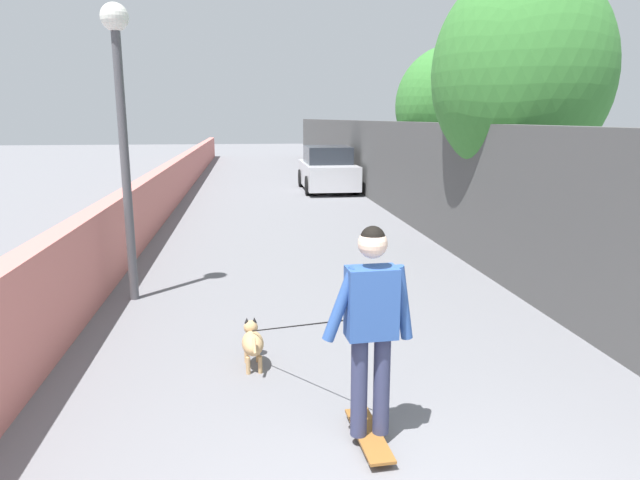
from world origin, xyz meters
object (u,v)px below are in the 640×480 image
(skateboard, at_px, (369,435))
(person_skateboarder, at_px, (372,316))
(tree_right_near, at_px, (452,106))
(dog, at_px, (253,342))
(car_near, at_px, (327,170))
(tree_right_mid, at_px, (521,74))
(lamp_post, at_px, (120,100))

(skateboard, relative_size, person_skateboarder, 0.49)
(tree_right_near, height_order, dog, tree_right_near)
(car_near, bearing_deg, dog, 168.84)
(tree_right_near, xyz_separation_m, person_skateboarder, (-11.17, 4.66, -1.77))
(skateboard, bearing_deg, person_skateboarder, -90.00)
(person_skateboarder, height_order, dog, person_skateboarder)
(tree_right_near, relative_size, car_near, 1.15)
(tree_right_mid, distance_m, car_near, 10.58)
(tree_right_mid, bearing_deg, tree_right_near, -8.38)
(tree_right_near, relative_size, person_skateboarder, 2.66)
(skateboard, relative_size, dog, 0.44)
(tree_right_mid, height_order, dog, tree_right_mid)
(tree_right_near, height_order, person_skateboarder, tree_right_near)
(tree_right_near, height_order, skateboard, tree_right_near)
(car_near, bearing_deg, lamp_post, 159.28)
(lamp_post, distance_m, skateboard, 5.43)
(person_skateboarder, xyz_separation_m, car_near, (15.76, -1.92, -0.35))
(tree_right_mid, xyz_separation_m, person_skateboarder, (-5.67, 3.85, -2.19))
(lamp_post, height_order, car_near, lamp_post)
(tree_right_mid, relative_size, dog, 2.75)
(tree_right_near, xyz_separation_m, tree_right_mid, (-5.50, 0.81, 0.42))
(tree_right_near, bearing_deg, dog, 150.06)
(person_skateboarder, distance_m, dog, 1.94)
(person_skateboarder, bearing_deg, lamp_post, 32.32)
(person_skateboarder, xyz_separation_m, dog, (1.53, 0.89, -0.79))
(tree_right_mid, relative_size, skateboard, 6.30)
(skateboard, relative_size, car_near, 0.21)
(tree_right_near, xyz_separation_m, dog, (-9.64, 5.55, -2.55))
(dog, bearing_deg, person_skateboarder, -149.90)
(person_skateboarder, bearing_deg, tree_right_mid, -34.19)
(skateboard, xyz_separation_m, car_near, (15.76, -1.92, 0.65))
(dog, xyz_separation_m, car_near, (14.23, -2.81, 0.44))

